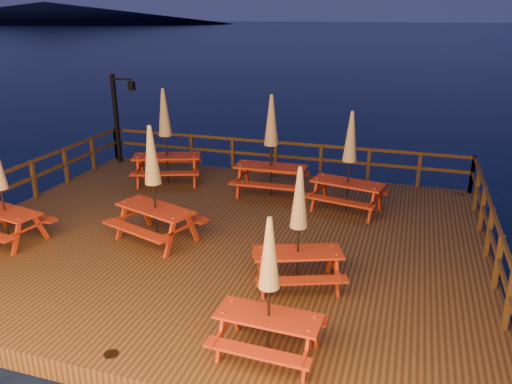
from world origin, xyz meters
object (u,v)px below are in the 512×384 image
Objects in this scene: picnic_table_0 at (166,135)px; picnic_table_1 at (349,160)px; picnic_table_2 at (299,226)px; lamp_post at (120,111)px.

picnic_table_0 is 5.57m from picnic_table_1.
picnic_table_0 is 7.02m from picnic_table_2.
picnic_table_0 is 1.08× the size of picnic_table_1.
picnic_table_2 is at bearing -83.08° from picnic_table_1.
lamp_post is at bearing 119.13° from picnic_table_2.
picnic_table_0 is 1.20× the size of picnic_table_2.
lamp_post is at bearing 128.13° from picnic_table_0.
picnic_table_1 reaches higher than picnic_table_2.
picnic_table_2 is (-0.37, -4.12, -0.13)m from picnic_table_1.
picnic_table_1 is (8.01, -2.16, -0.42)m from lamp_post.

